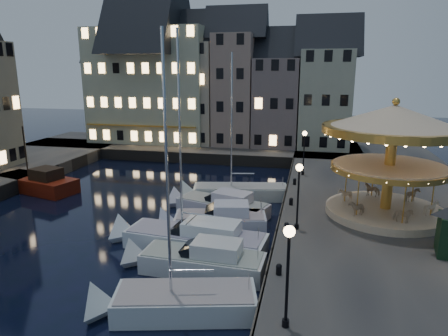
% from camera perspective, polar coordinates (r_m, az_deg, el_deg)
% --- Properties ---
extents(ground, '(160.00, 160.00, 0.00)m').
position_cam_1_polar(ground, '(26.41, -5.98, -10.75)').
color(ground, black).
rests_on(ground, ground).
extents(quay_east, '(16.00, 56.00, 1.30)m').
position_cam_1_polar(quay_east, '(31.15, 23.35, -6.67)').
color(quay_east, '#474442').
rests_on(quay_east, ground).
extents(quay_north, '(44.00, 12.00, 1.30)m').
position_cam_1_polar(quay_north, '(54.12, -4.74, 2.83)').
color(quay_north, '#474442').
rests_on(quay_north, ground).
extents(quaywall_e, '(0.15, 44.00, 1.30)m').
position_cam_1_polar(quaywall_e, '(30.58, 8.41, -6.01)').
color(quaywall_e, '#47423A').
rests_on(quaywall_e, ground).
extents(quaywall_n, '(48.00, 0.15, 1.30)m').
position_cam_1_polar(quaywall_n, '(47.93, -4.56, 1.39)').
color(quaywall_n, '#47423A').
rests_on(quaywall_n, ground).
extents(streetlamp_a, '(0.44, 0.44, 4.17)m').
position_cam_1_polar(streetlamp_a, '(15.40, 9.14, -13.16)').
color(streetlamp_a, black).
rests_on(streetlamp_a, quay_east).
extents(streetlamp_b, '(0.44, 0.44, 4.17)m').
position_cam_1_polar(streetlamp_b, '(24.73, 10.59, -2.70)').
color(streetlamp_b, black).
rests_on(streetlamp_b, quay_east).
extents(streetlamp_c, '(0.44, 0.44, 4.17)m').
position_cam_1_polar(streetlamp_c, '(37.88, 11.37, 3.02)').
color(streetlamp_c, black).
rests_on(streetlamp_c, quay_east).
extents(bollard_a, '(0.30, 0.30, 0.57)m').
position_cam_1_polar(bollard_a, '(20.09, 7.85, -14.07)').
color(bollard_a, black).
rests_on(bollard_a, quay_east).
extents(bollard_b, '(0.30, 0.30, 0.57)m').
position_cam_1_polar(bollard_b, '(25.08, 8.92, -8.25)').
color(bollard_b, black).
rests_on(bollard_b, quay_east).
extents(bollard_c, '(0.30, 0.30, 0.57)m').
position_cam_1_polar(bollard_c, '(29.77, 9.56, -4.68)').
color(bollard_c, black).
rests_on(bollard_c, quay_east).
extents(bollard_d, '(0.30, 0.30, 0.57)m').
position_cam_1_polar(bollard_d, '(35.03, 10.06, -1.86)').
color(bollard_d, black).
rests_on(bollard_d, quay_east).
extents(townhouse_na, '(5.50, 8.00, 12.80)m').
position_cam_1_polar(townhouse_na, '(59.46, -15.13, 10.32)').
color(townhouse_na, gray).
rests_on(townhouse_na, quay_north).
extents(townhouse_nb, '(6.16, 8.00, 13.80)m').
position_cam_1_polar(townhouse_nb, '(57.14, -10.21, 10.95)').
color(townhouse_nb, slate).
rests_on(townhouse_nb, quay_north).
extents(townhouse_nc, '(6.82, 8.00, 14.80)m').
position_cam_1_polar(townhouse_nc, '(55.09, -4.29, 11.55)').
color(townhouse_nc, tan).
rests_on(townhouse_nc, quay_north).
extents(townhouse_nd, '(5.50, 8.00, 15.80)m').
position_cam_1_polar(townhouse_nd, '(53.70, 1.72, 12.06)').
color(townhouse_nd, gray).
rests_on(townhouse_nd, quay_north).
extents(townhouse_ne, '(6.16, 8.00, 12.80)m').
position_cam_1_polar(townhouse_ne, '(53.02, 7.60, 10.30)').
color(townhouse_ne, slate).
rests_on(townhouse_ne, quay_north).
extents(townhouse_nf, '(6.82, 8.00, 13.80)m').
position_cam_1_polar(townhouse_nf, '(52.82, 14.28, 10.53)').
color(townhouse_nf, '#A7A991').
rests_on(townhouse_nf, quay_north).
extents(hotel_corner, '(17.60, 9.00, 16.80)m').
position_cam_1_polar(hotel_corner, '(57.07, -10.23, 12.46)').
color(hotel_corner, '#BDBF9D').
rests_on(hotel_corner, quay_north).
extents(motorboat_a, '(7.62, 4.09, 12.62)m').
position_cam_1_polar(motorboat_a, '(19.52, -7.30, -18.56)').
color(motorboat_a, silver).
rests_on(motorboat_a, ground).
extents(motorboat_b, '(7.90, 2.55, 2.15)m').
position_cam_1_polar(motorboat_b, '(22.79, -4.06, -13.12)').
color(motorboat_b, silver).
rests_on(motorboat_b, ground).
extents(motorboat_c, '(9.99, 3.46, 13.23)m').
position_cam_1_polar(motorboat_c, '(25.53, -4.90, -9.95)').
color(motorboat_c, white).
rests_on(motorboat_c, ground).
extents(motorboat_d, '(7.48, 3.74, 2.15)m').
position_cam_1_polar(motorboat_d, '(28.29, -1.36, -7.56)').
color(motorboat_d, silver).
rests_on(motorboat_d, ground).
extents(motorboat_e, '(8.23, 4.55, 2.15)m').
position_cam_1_polar(motorboat_e, '(31.25, -0.85, -5.43)').
color(motorboat_e, silver).
rests_on(motorboat_e, ground).
extents(motorboat_f, '(9.25, 4.07, 12.25)m').
position_cam_1_polar(motorboat_f, '(34.97, 1.42, -3.51)').
color(motorboat_f, silver).
rests_on(motorboat_f, ground).
extents(red_fishing_boat, '(8.73, 4.88, 6.18)m').
position_cam_1_polar(red_fishing_boat, '(40.91, -25.08, -2.00)').
color(red_fishing_boat, '#64170A').
rests_on(red_fishing_boat, ground).
extents(carousel, '(9.07, 9.07, 7.93)m').
position_cam_1_polar(carousel, '(28.41, 22.92, 3.77)').
color(carousel, beige).
rests_on(carousel, quay_east).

